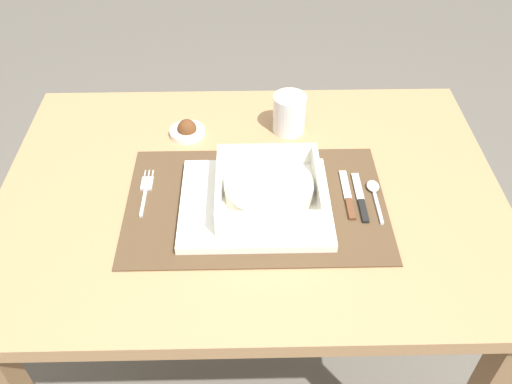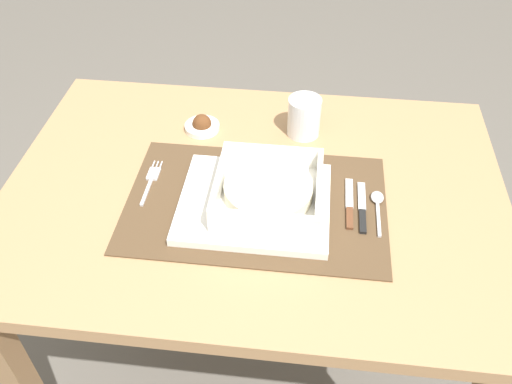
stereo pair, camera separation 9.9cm
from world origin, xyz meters
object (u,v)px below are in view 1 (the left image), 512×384
at_px(bread_knife, 348,197).
at_px(condiment_saucer, 187,130).
at_px(drinking_glass, 289,115).
at_px(porridge_bowl, 269,190).
at_px(fork, 146,189).
at_px(spoon, 374,191).
at_px(butter_knife, 361,200).
at_px(dining_table, 251,229).

relative_size(bread_knife, condiment_saucer, 1.77).
bearing_deg(condiment_saucer, drinking_glass, 3.11).
height_order(porridge_bowl, fork, porridge_bowl).
bearing_deg(bread_knife, fork, 171.26).
bearing_deg(condiment_saucer, spoon, -27.85).
xyz_separation_m(spoon, butter_knife, (-0.03, -0.02, -0.00)).
height_order(drinking_glass, condiment_saucer, drinking_glass).
relative_size(drinking_glass, condiment_saucer, 1.13).
height_order(spoon, condiment_saucer, condiment_saucer).
xyz_separation_m(porridge_bowl, butter_knife, (0.17, 0.00, -0.03)).
bearing_deg(fork, spoon, 0.70).
bearing_deg(condiment_saucer, fork, -110.41).
bearing_deg(dining_table, condiment_saucer, 127.46).
distance_m(drinking_glass, condiment_saucer, 0.22).
relative_size(porridge_bowl, fork, 1.48).
xyz_separation_m(porridge_bowl, spoon, (0.20, 0.03, -0.03)).
height_order(spoon, drinking_glass, drinking_glass).
bearing_deg(spoon, porridge_bowl, -172.16).
distance_m(butter_knife, condiment_saucer, 0.40).
height_order(porridge_bowl, condiment_saucer, porridge_bowl).
relative_size(spoon, condiment_saucer, 1.50).
bearing_deg(fork, butter_knife, -2.76).
bearing_deg(condiment_saucer, bread_knife, -33.51).
bearing_deg(porridge_bowl, dining_table, 124.62).
relative_size(fork, butter_knife, 0.97).
distance_m(bread_knife, drinking_glass, 0.24).
relative_size(porridge_bowl, bread_knife, 1.42).
xyz_separation_m(fork, spoon, (0.43, -0.02, 0.00)).
xyz_separation_m(dining_table, condiment_saucer, (-0.13, 0.18, 0.13)).
bearing_deg(porridge_bowl, spoon, 7.81).
relative_size(dining_table, butter_knife, 7.31).
bearing_deg(butter_knife, spoon, 35.87).
height_order(dining_table, butter_knife, butter_knife).
xyz_separation_m(dining_table, bread_knife, (0.18, -0.03, 0.12)).
bearing_deg(butter_knife, drinking_glass, 113.96).
height_order(porridge_bowl, spoon, porridge_bowl).
distance_m(porridge_bowl, bread_knife, 0.15).
xyz_separation_m(spoon, condiment_saucer, (-0.37, 0.19, 0.00)).
relative_size(porridge_bowl, butter_knife, 1.44).
bearing_deg(butter_knife, porridge_bowl, 177.63).
height_order(butter_knife, condiment_saucer, condiment_saucer).
height_order(porridge_bowl, bread_knife, porridge_bowl).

